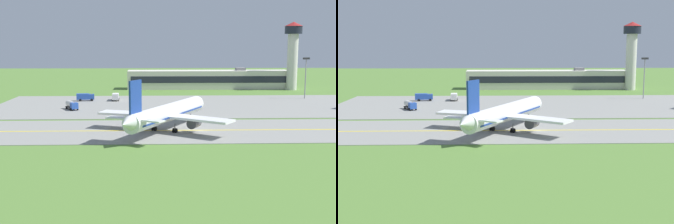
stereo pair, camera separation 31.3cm
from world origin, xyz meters
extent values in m
plane|color=#517A33|center=(0.00, 0.00, 0.00)|extent=(500.00, 500.00, 0.00)
cube|color=gray|center=(0.00, 0.00, 0.05)|extent=(240.00, 28.00, 0.10)
cube|color=gray|center=(10.00, 42.00, 0.05)|extent=(140.00, 52.00, 0.10)
cube|color=yellow|center=(0.00, 0.00, 0.11)|extent=(220.00, 0.60, 0.01)
cylinder|color=white|center=(-6.58, 0.39, 4.20)|extent=(19.33, 31.97, 4.00)
cone|color=white|center=(1.87, 16.51, 4.20)|extent=(4.57, 4.07, 3.80)
cone|color=white|center=(-15.12, -15.91, 4.60)|extent=(4.50, 4.41, 3.40)
cube|color=navy|center=(-6.58, 0.39, 3.70)|extent=(18.14, 29.60, 0.36)
cube|color=#1E232D|center=(0.85, 14.56, 4.90)|extent=(3.85, 3.17, 0.70)
cube|color=white|center=(-15.13, 2.39, 3.70)|extent=(15.74, 9.57, 0.50)
cylinder|color=#47474C|center=(-12.43, 3.23, 2.30)|extent=(3.62, 4.08, 2.30)
cylinder|color=black|center=(-11.69, 4.65, 2.30)|extent=(1.98, 1.20, 2.10)
cube|color=white|center=(-0.07, -5.51, 3.70)|extent=(14.99, 12.65, 0.50)
cylinder|color=#47474C|center=(-0.91, -2.81, 2.30)|extent=(3.62, 4.08, 2.30)
cylinder|color=black|center=(-0.17, -1.39, 2.30)|extent=(1.98, 1.20, 2.10)
cube|color=navy|center=(-13.54, -12.90, 9.45)|extent=(2.40, 4.08, 6.50)
cube|color=white|center=(-16.47, -11.59, 5.00)|extent=(6.46, 4.45, 0.30)
cube|color=white|center=(-10.80, -14.56, 5.00)|extent=(6.32, 5.32, 0.30)
cylinder|color=slate|center=(-0.54, 11.90, 1.38)|extent=(0.24, 0.24, 1.65)
cylinder|color=black|center=(-0.54, 11.90, 0.55)|extent=(0.82, 1.14, 1.10)
cylinder|color=slate|center=(-9.81, -0.18, 1.38)|extent=(0.24, 0.24, 1.65)
cylinder|color=black|center=(-10.05, -0.05, 0.55)|extent=(0.82, 1.14, 1.10)
cylinder|color=black|center=(-9.57, -0.30, 0.55)|extent=(0.82, 1.14, 1.10)
cylinder|color=slate|center=(-5.20, -2.59, 1.38)|extent=(0.24, 0.24, 1.65)
cylinder|color=black|center=(-5.45, -2.46, 0.55)|extent=(0.82, 1.14, 1.10)
cylinder|color=black|center=(-4.96, -2.72, 0.55)|extent=(0.82, 1.14, 1.10)
cube|color=silver|center=(-23.03, 56.53, 1.50)|extent=(2.06, 1.87, 1.80)
cube|color=#1E232D|center=(-23.05, 57.29, 1.81)|extent=(1.84, 0.19, 0.81)
cube|color=silver|center=(-22.92, 53.53, 1.60)|extent=(2.25, 4.27, 2.00)
cylinder|color=orange|center=(-23.03, 56.53, 2.50)|extent=(0.20, 0.20, 0.18)
cylinder|color=black|center=(-24.02, 56.49, 0.45)|extent=(0.33, 0.91, 0.90)
cylinder|color=black|center=(-22.03, 56.56, 0.45)|extent=(0.33, 0.91, 0.90)
cylinder|color=black|center=(-23.93, 52.65, 0.45)|extent=(0.33, 0.91, 0.90)
cylinder|color=black|center=(-21.84, 52.73, 0.45)|extent=(0.33, 0.91, 0.90)
cube|color=#264CA5|center=(-31.14, 53.89, 1.50)|extent=(2.05, 2.22, 1.80)
cube|color=#1E232D|center=(-30.38, 53.99, 1.81)|extent=(0.36, 1.84, 0.81)
cube|color=#264CA5|center=(-34.11, 53.49, 1.60)|extent=(4.44, 2.63, 2.00)
cylinder|color=orange|center=(-31.14, 53.89, 2.50)|extent=(0.20, 0.20, 0.18)
cylinder|color=black|center=(-31.27, 54.88, 0.45)|extent=(0.93, 0.41, 0.90)
cylinder|color=black|center=(-31.01, 52.89, 0.45)|extent=(0.93, 0.41, 0.90)
cylinder|color=black|center=(-35.08, 54.43, 0.45)|extent=(0.93, 0.41, 0.90)
cylinder|color=black|center=(-34.81, 52.34, 0.45)|extent=(0.93, 0.41, 0.90)
cube|color=#264CA5|center=(-33.32, 31.55, 1.50)|extent=(2.63, 2.55, 1.80)
cube|color=#1E232D|center=(-32.95, 30.88, 1.81)|extent=(1.66, 1.01, 0.81)
cylinder|color=silver|center=(-34.80, 34.16, 1.75)|extent=(3.64, 4.54, 1.80)
cube|color=#383838|center=(-34.80, 34.16, 0.72)|extent=(3.90, 4.69, 0.24)
cylinder|color=orange|center=(-33.32, 31.55, 2.50)|extent=(0.20, 0.20, 0.18)
cylinder|color=black|center=(-32.45, 32.04, 0.45)|extent=(0.70, 0.93, 0.90)
cylinder|color=black|center=(-34.19, 31.05, 0.45)|extent=(0.70, 0.93, 0.90)
cylinder|color=black|center=(-34.30, 35.40, 0.45)|extent=(0.70, 0.93, 0.90)
cylinder|color=black|center=(-36.13, 34.37, 0.45)|extent=(0.70, 0.93, 0.90)
cube|color=beige|center=(14.04, 94.69, 3.94)|extent=(69.69, 10.59, 7.88)
cube|color=#1E232D|center=(14.04, 89.35, 4.34)|extent=(66.90, 0.10, 2.84)
cube|color=slate|center=(27.98, 94.69, 8.48)|extent=(4.00, 4.00, 1.20)
cylinder|color=silver|center=(48.67, 88.31, 11.70)|extent=(4.40, 4.40, 23.40)
cylinder|color=#1E232D|center=(48.67, 88.31, 25.00)|extent=(7.20, 7.20, 3.20)
cone|color=maroon|center=(48.67, 88.31, 27.50)|extent=(7.60, 7.60, 1.80)
cylinder|color=gray|center=(44.19, 57.59, 7.00)|extent=(0.36, 0.36, 14.00)
cube|color=#333333|center=(44.19, 57.59, 14.35)|extent=(2.40, 0.50, 0.70)
camera|label=1|loc=(-10.09, -102.27, 20.19)|focal=48.71mm
camera|label=2|loc=(-9.78, -102.28, 20.19)|focal=48.71mm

